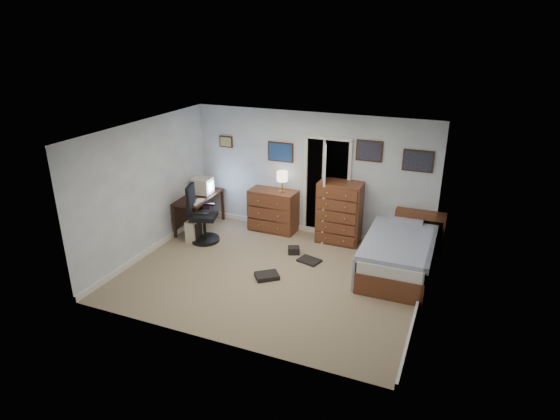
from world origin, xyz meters
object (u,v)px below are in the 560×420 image
Objects in this scene: computer_desk at (195,203)px; low_dresser at (273,210)px; office_chair at (201,220)px; bed at (398,253)px; tall_dresser at (339,212)px.

computer_desk is 1.65m from low_dresser.
office_chair reaches higher than low_dresser.
office_chair is 3.83m from bed.
office_chair is at bearing -53.18° from computer_desk.
computer_desk is 0.60× the size of bed.
computer_desk is 4.28m from bed.
tall_dresser is at bearing 5.22° from office_chair.
computer_desk reaches higher than bed.
tall_dresser is 0.57× the size of bed.
tall_dresser reaches higher than bed.
low_dresser is 2.82m from bed.
low_dresser is 1.44m from tall_dresser.
computer_desk is 3.03m from tall_dresser.
low_dresser reaches higher than computer_desk.
computer_desk is 1.31× the size of low_dresser.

